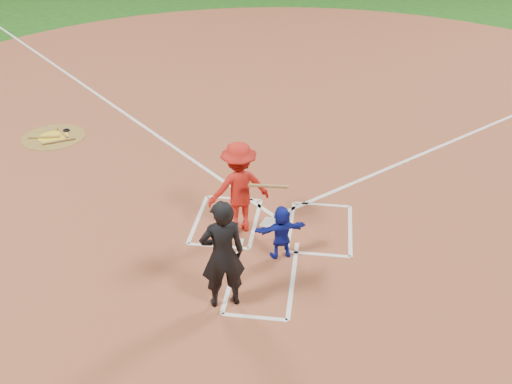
# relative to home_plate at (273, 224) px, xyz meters

# --- Properties ---
(ground) EXTENTS (120.00, 120.00, 0.00)m
(ground) POSITION_rel_home_plate_xyz_m (0.00, 0.00, -0.02)
(ground) COLOR #194F13
(ground) RESTS_ON ground
(home_plate_dirt) EXTENTS (28.00, 28.00, 0.01)m
(home_plate_dirt) POSITION_rel_home_plate_xyz_m (0.00, 6.00, -0.01)
(home_plate_dirt) COLOR brown
(home_plate_dirt) RESTS_ON ground
(home_plate) EXTENTS (0.60, 0.60, 0.02)m
(home_plate) POSITION_rel_home_plate_xyz_m (0.00, 0.00, 0.00)
(home_plate) COLOR white
(home_plate) RESTS_ON home_plate_dirt
(on_deck_circle) EXTENTS (1.70, 1.70, 0.01)m
(on_deck_circle) POSITION_rel_home_plate_xyz_m (-6.40, 3.45, -0.00)
(on_deck_circle) COLOR brown
(on_deck_circle) RESTS_ON home_plate_dirt
(on_deck_logo) EXTENTS (0.80, 0.80, 0.00)m
(on_deck_logo) POSITION_rel_home_plate_xyz_m (-6.40, 3.45, 0.00)
(on_deck_logo) COLOR yellow
(on_deck_logo) RESTS_ON on_deck_circle
(on_deck_bat_a) EXTENTS (0.60, 0.68, 0.06)m
(on_deck_bat_a) POSITION_rel_home_plate_xyz_m (-6.25, 3.70, 0.03)
(on_deck_bat_a) COLOR #9E6C3A
(on_deck_bat_a) RESTS_ON on_deck_circle
(on_deck_bat_b) EXTENTS (0.84, 0.23, 0.06)m
(on_deck_bat_b) POSITION_rel_home_plate_xyz_m (-6.60, 3.35, 0.03)
(on_deck_bat_b) COLOR olive
(on_deck_bat_b) RESTS_ON on_deck_circle
(on_deck_bat_c) EXTENTS (0.74, 0.51, 0.06)m
(on_deck_bat_c) POSITION_rel_home_plate_xyz_m (-6.10, 3.15, 0.03)
(on_deck_bat_c) COLOR olive
(on_deck_bat_c) RESTS_ON on_deck_circle
(bat_weight_donut) EXTENTS (0.19, 0.19, 0.05)m
(bat_weight_donut) POSITION_rel_home_plate_xyz_m (-6.20, 3.85, 0.03)
(bat_weight_donut) COLOR black
(bat_weight_donut) RESTS_ON on_deck_circle
(catcher) EXTENTS (1.05, 0.67, 1.08)m
(catcher) POSITION_rel_home_plate_xyz_m (0.27, -1.05, 0.53)
(catcher) COLOR #1421A2
(catcher) RESTS_ON home_plate_dirt
(umpire) EXTENTS (0.87, 0.72, 2.03)m
(umpire) POSITION_rel_home_plate_xyz_m (-0.56, -2.51, 1.01)
(umpire) COLOR black
(umpire) RESTS_ON home_plate_dirt
(chalk_markings) EXTENTS (28.35, 17.32, 0.01)m
(chalk_markings) POSITION_rel_home_plate_xyz_m (0.00, 5.29, -0.01)
(chalk_markings) COLOR white
(chalk_markings) RESTS_ON home_plate_dirt
(batter_at_plate) EXTENTS (1.70, 1.17, 1.93)m
(batter_at_plate) POSITION_rel_home_plate_xyz_m (-0.66, -0.25, 0.96)
(batter_at_plate) COLOR red
(batter_at_plate) RESTS_ON home_plate_dirt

